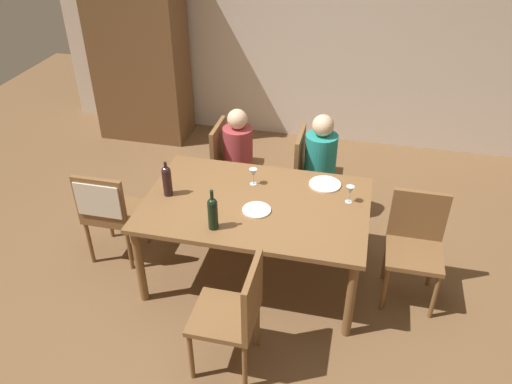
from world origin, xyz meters
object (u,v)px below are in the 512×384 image
(person_man_bearded, at_px, (241,153))
(chair_far_right, at_px, (310,170))
(dining_table, at_px, (256,210))
(chair_left_end, at_px, (106,207))
(wine_bottle_tall_green, at_px, (213,212))
(dinner_plate_host, at_px, (257,210))
(chair_right_end, at_px, (415,240))
(wine_bottle_dark_red, at_px, (167,180))
(dinner_plate_guest_left, at_px, (325,184))
(armoire_cabinet, at_px, (139,52))
(chair_near, at_px, (236,311))
(wine_glass_near_left, at_px, (350,191))
(person_woman_host, at_px, (323,161))
(wine_glass_centre, at_px, (253,173))
(chair_far_left, at_px, (230,161))

(person_man_bearded, bearing_deg, chair_far_right, 90.00)
(dining_table, xyz_separation_m, chair_left_end, (-1.28, -0.12, -0.09))
(wine_bottle_tall_green, relative_size, dinner_plate_host, 1.47)
(chair_right_end, distance_m, wine_bottle_dark_red, 2.05)
(dinner_plate_host, distance_m, dinner_plate_guest_left, 0.69)
(armoire_cabinet, xyz_separation_m, chair_near, (2.09, -3.30, -0.56))
(wine_bottle_tall_green, relative_size, wine_bottle_dark_red, 1.09)
(person_man_bearded, height_order, wine_glass_near_left, person_man_bearded)
(chair_far_right, height_order, chair_left_end, same)
(chair_far_right, distance_m, wine_glass_near_left, 0.95)
(armoire_cabinet, xyz_separation_m, dinner_plate_host, (2.03, -2.45, -0.33))
(chair_near, xyz_separation_m, wine_bottle_dark_red, (-0.82, 0.91, 0.36))
(chair_right_end, xyz_separation_m, chair_left_end, (-2.56, -0.21, 0.06))
(chair_right_end, xyz_separation_m, wine_bottle_tall_green, (-1.52, -0.48, 0.37))
(person_woman_host, height_order, dinner_plate_guest_left, person_woman_host)
(dining_table, bearing_deg, dinner_plate_guest_left, 37.01)
(wine_glass_centre, xyz_separation_m, dinner_plate_host, (0.12, -0.37, -0.10))
(dinner_plate_host, bearing_deg, chair_left_end, -179.47)
(dinner_plate_host, bearing_deg, wine_glass_centre, 107.25)
(chair_far_left, relative_size, chair_near, 1.00)
(wine_glass_near_left, xyz_separation_m, wine_glass_centre, (-0.81, 0.09, 0.00))
(chair_far_left, bearing_deg, dinner_plate_guest_left, 60.04)
(chair_left_end, relative_size, dinner_plate_guest_left, 3.42)
(chair_far_left, xyz_separation_m, dinner_plate_host, (0.52, -1.08, 0.23))
(person_man_bearded, relative_size, dinner_plate_guest_left, 4.09)
(wine_bottle_dark_red, bearing_deg, person_woman_host, 41.19)
(dining_table, bearing_deg, wine_bottle_dark_red, -175.99)
(chair_near, height_order, wine_glass_near_left, chair_near)
(chair_far_right, bearing_deg, armoire_cabinet, -120.55)
(armoire_cabinet, relative_size, wine_glass_centre, 14.63)
(chair_far_right, distance_m, wine_bottle_dark_red, 1.50)
(wine_bottle_tall_green, height_order, dinner_plate_guest_left, wine_bottle_tall_green)
(chair_far_right, xyz_separation_m, chair_far_left, (-0.81, 0.00, 0.00))
(wine_bottle_dark_red, height_order, dinner_plate_host, wine_bottle_dark_red)
(chair_far_left, bearing_deg, chair_near, 16.76)
(wine_glass_centre, height_order, dinner_plate_guest_left, wine_glass_centre)
(chair_left_end, relative_size, wine_bottle_dark_red, 3.00)
(dining_table, bearing_deg, wine_bottle_tall_green, -120.54)
(dinner_plate_guest_left, bearing_deg, wine_bottle_tall_green, -133.61)
(chair_far_right, relative_size, chair_left_end, 1.00)
(chair_right_end, bearing_deg, wine_bottle_dark_red, 3.93)
(wine_glass_centre, bearing_deg, wine_bottle_tall_green, -102.81)
(chair_left_end, height_order, dinner_plate_host, chair_left_end)
(chair_left_end, relative_size, dinner_plate_host, 4.05)
(person_woman_host, relative_size, wine_bottle_dark_red, 3.68)
(chair_far_right, xyz_separation_m, person_man_bearded, (-0.70, 0.00, 0.11))
(wine_glass_centre, bearing_deg, person_man_bearded, 112.82)
(chair_left_end, distance_m, wine_glass_near_left, 2.05)
(chair_far_right, bearing_deg, wine_bottle_dark_red, -45.89)
(chair_near, bearing_deg, chair_left_end, 58.47)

